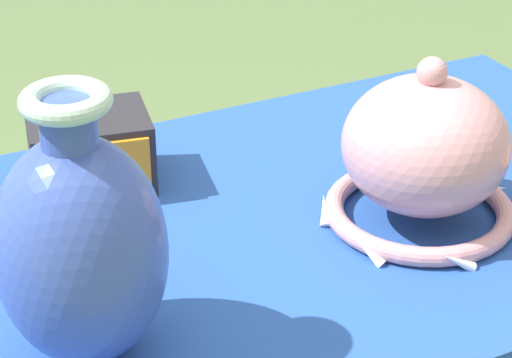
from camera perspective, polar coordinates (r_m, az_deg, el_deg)
The scene contains 4 objects.
display_table at distance 1.11m, azimuth -4.46°, elevation -8.27°, with size 1.30×0.60×0.73m.
vase_tall_bulbous at distance 0.88m, azimuth -9.99°, elevation -3.85°, with size 0.15×0.15×0.26m.
vase_dome_bell at distance 1.11m, azimuth 9.60°, elevation 1.32°, with size 0.22×0.23×0.20m.
mosaic_tile_box at distance 1.19m, azimuth -9.43°, elevation 1.57°, with size 0.16×0.14×0.09m.
Camera 1 is at (-0.31, -0.85, 1.32)m, focal length 70.00 mm.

